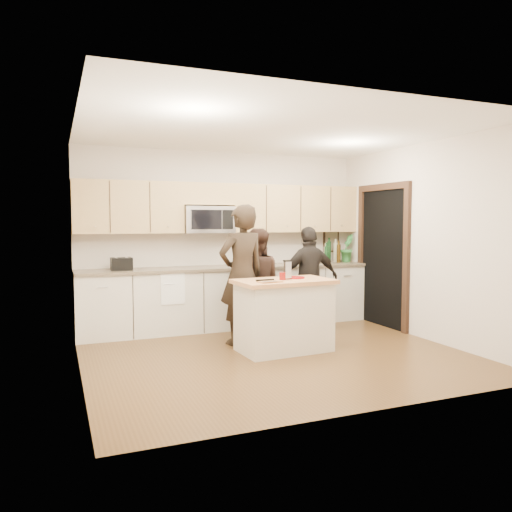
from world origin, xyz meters
name	(u,v)px	position (x,y,z in m)	size (l,w,h in m)	color
floor	(275,354)	(0.00, 0.00, 0.00)	(4.50, 4.50, 0.00)	#50361B
room_shell	(275,212)	(0.00, 0.00, 1.73)	(4.52, 4.02, 2.71)	beige
back_cabinetry	(230,297)	(0.00, 1.69, 0.47)	(4.50, 0.66, 0.94)	beige
upper_cabinetry	(228,207)	(0.03, 1.83, 1.84)	(4.50, 0.33, 0.75)	tan
microwave	(208,220)	(-0.31, 1.80, 1.65)	(0.76, 0.41, 0.40)	silver
doorway	(383,252)	(2.23, 0.90, 1.16)	(0.06, 1.25, 2.20)	black
framed_picture	(331,241)	(1.95, 1.98, 1.28)	(0.30, 0.03, 0.38)	black
dish_towel	(171,279)	(-0.95, 1.50, 0.80)	(0.34, 0.60, 0.48)	white
island	(284,315)	(0.17, 0.10, 0.45)	(1.24, 0.77, 0.90)	beige
red_plate	(295,278)	(0.36, 0.19, 0.91)	(0.26, 0.26, 0.02)	maroon
box_grater	(287,269)	(0.21, 0.10, 1.03)	(0.10, 0.07, 0.23)	silver
drink_glass	(282,276)	(0.14, 0.08, 0.95)	(0.08, 0.08, 0.09)	maroon
cutting_board	(270,282)	(-0.11, -0.09, 0.91)	(0.28, 0.17, 0.02)	tan
tongs	(265,280)	(-0.16, -0.05, 0.93)	(0.23, 0.03, 0.02)	black
knife	(270,281)	(-0.15, -0.17, 0.92)	(0.20, 0.02, 0.01)	silver
toaster	(121,264)	(-1.61, 1.67, 1.03)	(0.29, 0.23, 0.18)	black
bottle_cluster	(327,252)	(1.71, 1.69, 1.12)	(0.58, 0.34, 0.41)	black
orchid	(347,248)	(2.10, 1.72, 1.17)	(0.26, 0.21, 0.46)	#33803A
woman_left	(242,275)	(-0.19, 0.65, 0.92)	(0.67, 0.44, 1.84)	black
woman_center	(256,282)	(0.18, 1.07, 0.76)	(0.74, 0.58, 1.52)	black
woman_right	(310,279)	(0.99, 0.95, 0.77)	(0.91, 0.38, 1.55)	black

